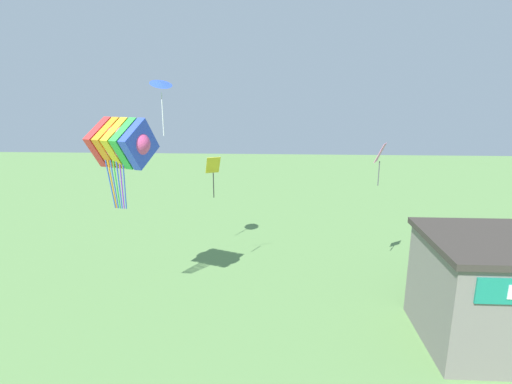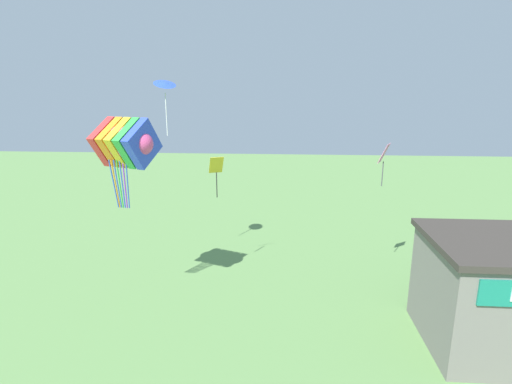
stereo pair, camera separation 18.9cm
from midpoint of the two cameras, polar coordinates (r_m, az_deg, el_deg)
kite_rainbow_parafoil at (r=17.78m, az=-17.86°, el=6.70°), size 3.29×2.92×3.90m
kite_yellow_diamond at (r=20.43m, az=-5.42°, el=3.30°), size 0.83×0.71×2.14m
kite_pink_diamond at (r=20.70m, az=18.04°, el=4.82°), size 0.71×0.86×2.14m
kite_blue_delta at (r=21.09m, az=-12.65°, el=14.70°), size 1.53×1.51×2.86m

